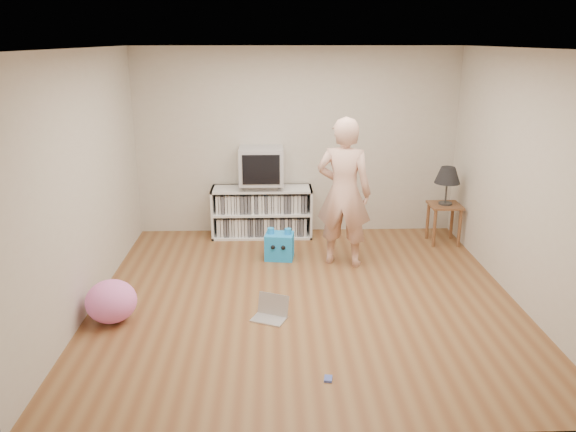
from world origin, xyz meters
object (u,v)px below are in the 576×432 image
Objects in this scene: table_lamp at (448,176)px; crt_tv at (261,166)px; laptop at (271,312)px; plush_pink at (111,301)px; side_table at (444,214)px; person at (344,193)px; media_unit at (262,212)px; plush_blue at (279,246)px; dvd_deck at (262,186)px.

crt_tv is at bearing 171.60° from table_lamp.
laptop is 1.58m from plush_pink.
side_table is 1.36× the size of laptop.
crt_tv is at bearing -29.14° from person.
crt_tv is 3.00m from plush_pink.
laptop is at bearing -138.20° from side_table.
table_lamp is at bearing 0.00° from side_table.
plush_pink is (-3.94, -2.13, -0.73)m from table_lamp.
plush_pink is (-1.46, -2.50, -0.81)m from crt_tv.
plush_pink is at bearing -151.57° from table_lamp.
media_unit reaches higher than side_table.
side_table is 1.35× the size of plush_blue.
plush_blue is at bearing -75.47° from dvd_deck.
side_table is at bearing 28.43° from plush_pink.
crt_tv is 2.58m from side_table.
person is at bearing -46.84° from dvd_deck.
plush_blue is at bearing 43.66° from plush_pink.
crt_tv is at bearing -90.00° from dvd_deck.
media_unit is 2.81× the size of plush_pink.
plush_blue reaches higher than laptop.
plush_pink is at bearing -120.03° from media_unit.
side_table reaches higher than plush_blue.
media_unit is 0.39m from dvd_deck.
dvd_deck is at bearing -29.23° from person.
dvd_deck is 0.82× the size of side_table.
person is at bearing 81.34° from laptop.
crt_tv is 1.48m from person.
media_unit is at bearing 116.36° from laptop.
table_lamp is 1.28× the size of laptop.
crt_tv reaches higher than plush_pink.
table_lamp reaches higher than laptop.
laptop is (0.12, -2.50, -0.29)m from media_unit.
plush_blue is (-2.25, -0.52, -0.77)m from table_lamp.
plush_blue is (0.23, -0.89, -0.85)m from crt_tv.
laptop is at bearing -87.19° from crt_tv.
person is 1.09m from plush_blue.
person is (1.01, -1.09, 0.57)m from media_unit.
crt_tv reaches higher than table_lamp.
plush_blue is (0.23, -0.91, -0.18)m from media_unit.
media_unit is at bearing 171.18° from table_lamp.
media_unit is 2.55× the size of side_table.
person is (1.01, -1.07, -0.10)m from crt_tv.
dvd_deck is 2.53m from side_table.
dvd_deck reaches higher than side_table.
plush_blue is at bearing -166.93° from side_table.
crt_tv reaches higher than side_table.
dvd_deck is at bearing 112.31° from plush_blue.
crt_tv is 1.25m from plush_blue.
laptop is at bearing 0.75° from plush_pink.
table_lamp is 1.03× the size of plush_pink.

